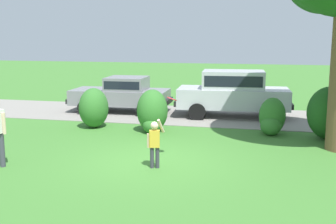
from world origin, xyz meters
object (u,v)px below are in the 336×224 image
Objects in this scene: parked_suv at (233,91)px; frisbee at (172,99)px; child_thrower at (155,141)px; parked_sedan at (122,93)px.

frisbee is (-1.17, -6.53, 0.60)m from parked_suv.
child_thrower is at bearing -100.92° from parked_suv.
parked_suv is 6.66m from frisbee.
parked_sedan is at bearing 114.51° from child_thrower.
parked_suv is 3.73× the size of child_thrower.
frisbee reaches higher than parked_sedan.
parked_suv reaches higher than frisbee.
parked_sedan reaches higher than child_thrower.
parked_sedan is 0.93× the size of parked_suv.
parked_suv is at bearing -0.70° from parked_sedan.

